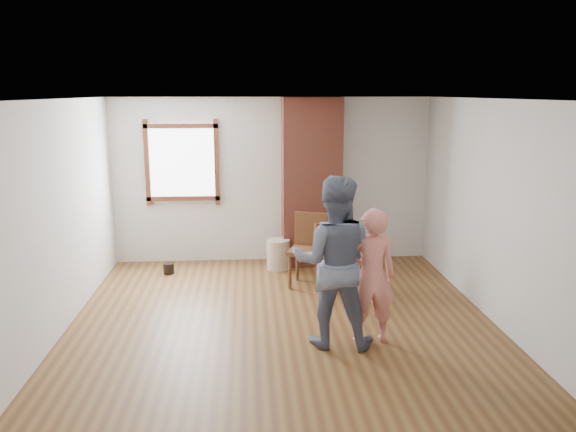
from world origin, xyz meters
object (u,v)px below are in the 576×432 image
object	(u,v)px
man	(334,262)
person_pink	(371,276)
stoneware_crock	(278,254)
dining_chair_right	(332,251)
side_table	(356,275)
dining_chair_left	(308,245)

from	to	relation	value
man	person_pink	xyz separation A→B (m)	(0.41, 0.02, -0.17)
stoneware_crock	dining_chair_right	world-z (taller)	dining_chair_right
side_table	man	distance (m)	1.28
man	person_pink	bearing A→B (deg)	-166.64
dining_chair_left	side_table	bearing A→B (deg)	-38.93
stoneware_crock	dining_chair_right	distance (m)	1.11
dining_chair_left	man	xyz separation A→B (m)	(0.05, -1.93, 0.35)
dining_chair_left	dining_chair_right	distance (m)	0.34
side_table	dining_chair_right	bearing A→B (deg)	103.80
dining_chair_left	dining_chair_right	world-z (taller)	dining_chair_left
side_table	person_pink	size ratio (longest dim) A/B	0.40
dining_chair_right	person_pink	distance (m)	1.86
dining_chair_left	man	bearing A→B (deg)	-68.08
side_table	man	bearing A→B (deg)	-113.00
stoneware_crock	side_table	world-z (taller)	side_table
stoneware_crock	side_table	bearing A→B (deg)	-60.57
dining_chair_right	man	xyz separation A→B (m)	(-0.27, -1.85, 0.42)
side_table	person_pink	distance (m)	1.11
dining_chair_right	person_pink	size ratio (longest dim) A/B	0.60
side_table	person_pink	world-z (taller)	person_pink
dining_chair_left	man	distance (m)	1.97
dining_chair_right	side_table	size ratio (longest dim) A/B	1.49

